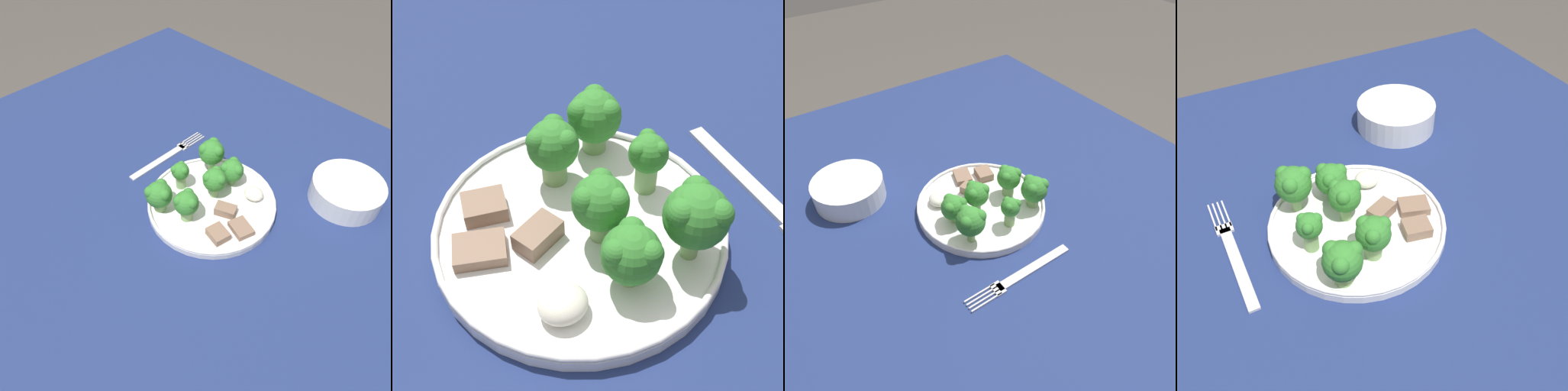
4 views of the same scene
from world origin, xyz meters
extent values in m
cube|color=navy|center=(0.00, 0.00, 0.73)|extent=(1.22, 0.99, 0.03)
cylinder|color=brown|center=(0.55, 0.43, 0.36)|extent=(0.06, 0.06, 0.71)
cylinder|color=white|center=(0.04, 0.01, 0.75)|extent=(0.25, 0.25, 0.01)
torus|color=white|center=(0.04, 0.01, 0.76)|extent=(0.25, 0.25, 0.01)
cube|color=silver|center=(-0.13, 0.02, 0.74)|extent=(0.02, 0.15, 0.00)
cube|color=silver|center=(-0.13, 0.10, 0.74)|extent=(0.02, 0.02, 0.00)
cube|color=silver|center=(-0.12, 0.13, 0.74)|extent=(0.00, 0.06, 0.00)
cube|color=silver|center=(-0.12, 0.13, 0.74)|extent=(0.00, 0.06, 0.00)
cube|color=silver|center=(-0.13, 0.13, 0.74)|extent=(0.00, 0.06, 0.00)
cube|color=silver|center=(-0.14, 0.13, 0.74)|extent=(0.00, 0.06, 0.00)
cylinder|color=white|center=(0.22, 0.21, 0.77)|extent=(0.14, 0.14, 0.05)
cylinder|color=silver|center=(0.22, 0.21, 0.76)|extent=(0.11, 0.11, 0.03)
cylinder|color=#7FA866|center=(0.03, 0.03, 0.77)|extent=(0.02, 0.02, 0.03)
sphere|color=#337F2D|center=(0.03, 0.03, 0.80)|extent=(0.05, 0.05, 0.05)
sphere|color=#337F2D|center=(0.05, 0.03, 0.81)|extent=(0.02, 0.02, 0.02)
sphere|color=#337F2D|center=(0.03, 0.04, 0.81)|extent=(0.02, 0.02, 0.02)
sphere|color=#337F2D|center=(0.03, 0.02, 0.81)|extent=(0.02, 0.02, 0.02)
cylinder|color=#7FA866|center=(-0.02, -0.07, 0.77)|extent=(0.02, 0.02, 0.02)
sphere|color=#337F2D|center=(-0.02, -0.07, 0.79)|extent=(0.05, 0.05, 0.05)
sphere|color=#337F2D|center=(0.00, -0.07, 0.81)|extent=(0.02, 0.02, 0.02)
sphere|color=#337F2D|center=(-0.02, -0.06, 0.81)|extent=(0.02, 0.02, 0.02)
sphere|color=#337F2D|center=(-0.02, -0.08, 0.81)|extent=(0.02, 0.02, 0.02)
cylinder|color=#7FA866|center=(-0.02, 0.08, 0.77)|extent=(0.01, 0.01, 0.03)
sphere|color=#337F2D|center=(-0.02, 0.08, 0.80)|extent=(0.05, 0.05, 0.05)
sphere|color=#337F2D|center=(-0.01, 0.08, 0.81)|extent=(0.02, 0.02, 0.02)
sphere|color=#337F2D|center=(-0.03, 0.09, 0.81)|extent=(0.02, 0.02, 0.02)
sphere|color=#337F2D|center=(-0.03, 0.07, 0.81)|extent=(0.02, 0.02, 0.02)
cylinder|color=#7FA866|center=(-0.03, 0.00, 0.77)|extent=(0.02, 0.02, 0.03)
sphere|color=#337F2D|center=(-0.03, 0.00, 0.80)|extent=(0.04, 0.04, 0.04)
sphere|color=#337F2D|center=(-0.02, 0.00, 0.80)|extent=(0.02, 0.02, 0.02)
sphere|color=#337F2D|center=(-0.04, 0.01, 0.80)|extent=(0.02, 0.02, 0.02)
sphere|color=#337F2D|center=(-0.04, -0.01, 0.80)|extent=(0.02, 0.02, 0.02)
cylinder|color=#7FA866|center=(0.03, 0.08, 0.76)|extent=(0.01, 0.01, 0.02)
sphere|color=#337F2D|center=(0.03, 0.08, 0.79)|extent=(0.05, 0.05, 0.05)
sphere|color=#337F2D|center=(0.05, 0.08, 0.80)|extent=(0.02, 0.02, 0.02)
sphere|color=#337F2D|center=(0.03, 0.09, 0.80)|extent=(0.02, 0.02, 0.02)
sphere|color=#337F2D|center=(0.03, 0.07, 0.80)|extent=(0.02, 0.02, 0.02)
cylinder|color=#7FA866|center=(0.04, -0.05, 0.77)|extent=(0.02, 0.02, 0.03)
sphere|color=#337F2D|center=(0.04, -0.05, 0.80)|extent=(0.05, 0.05, 0.05)
sphere|color=#337F2D|center=(0.05, -0.05, 0.81)|extent=(0.02, 0.02, 0.02)
sphere|color=#337F2D|center=(0.03, -0.04, 0.81)|extent=(0.02, 0.02, 0.02)
sphere|color=#337F2D|center=(0.03, -0.06, 0.81)|extent=(0.02, 0.02, 0.02)
cube|color=#846651|center=(0.08, 0.01, 0.76)|extent=(0.05, 0.04, 0.02)
cube|color=#846651|center=(0.13, 0.00, 0.76)|extent=(0.05, 0.04, 0.01)
cube|color=#846651|center=(0.11, -0.04, 0.76)|extent=(0.04, 0.04, 0.02)
ellipsoid|color=silver|center=(0.09, 0.08, 0.77)|extent=(0.04, 0.03, 0.02)
camera|label=1|loc=(0.37, -0.36, 1.31)|focal=35.00mm
camera|label=2|loc=(0.18, 0.28, 1.11)|focal=50.00mm
camera|label=3|loc=(-0.39, 0.32, 1.27)|focal=35.00mm
camera|label=4|loc=(-0.14, -0.39, 1.22)|focal=42.00mm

